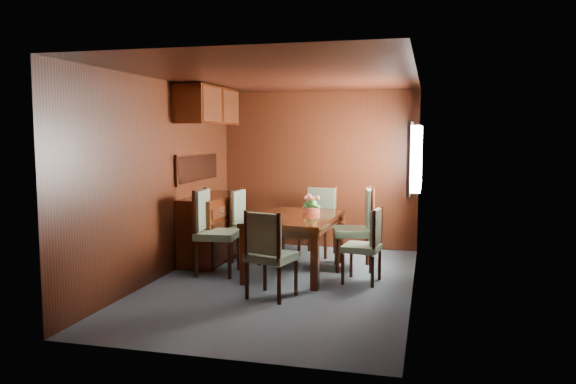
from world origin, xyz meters
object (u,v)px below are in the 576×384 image
(chair_head, at_px, (268,250))
(flower_centerpiece, at_px, (311,203))
(sideboard, at_px, (213,228))
(chair_right_near, at_px, (367,241))
(dining_table, at_px, (296,224))
(chair_left_near, at_px, (211,227))

(chair_head, bearing_deg, flower_centerpiece, 98.77)
(sideboard, xyz_separation_m, chair_right_near, (2.22, -0.72, 0.05))
(sideboard, bearing_deg, chair_head, -51.96)
(dining_table, height_order, chair_left_near, chair_left_near)
(chair_left_near, bearing_deg, flower_centerpiece, 114.32)
(sideboard, xyz_separation_m, flower_centerpiece, (1.42, -0.12, 0.40))
(sideboard, relative_size, dining_table, 0.88)
(dining_table, height_order, chair_head, chair_head)
(sideboard, bearing_deg, flower_centerpiece, -4.68)
(chair_right_near, relative_size, flower_centerpiece, 3.57)
(chair_head, bearing_deg, chair_right_near, 58.01)
(sideboard, height_order, chair_right_near, sideboard)
(sideboard, relative_size, chair_head, 1.47)
(chair_left_near, xyz_separation_m, flower_centerpiece, (1.14, 0.63, 0.25))
(dining_table, bearing_deg, flower_centerpiece, 71.74)
(dining_table, height_order, flower_centerpiece, flower_centerpiece)
(chair_head, distance_m, flower_centerpiece, 1.55)
(dining_table, xyz_separation_m, chair_left_near, (-1.02, -0.30, -0.03))
(flower_centerpiece, bearing_deg, chair_left_near, -150.97)
(chair_head, bearing_deg, chair_left_near, 152.92)
(dining_table, bearing_deg, sideboard, 163.14)
(chair_head, bearing_deg, dining_table, 103.24)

